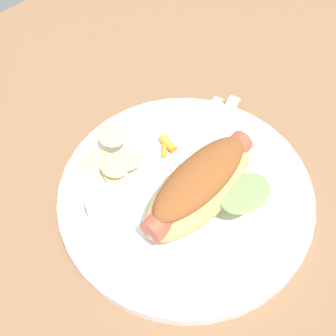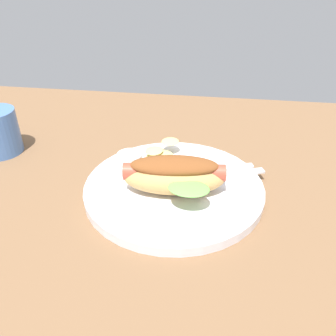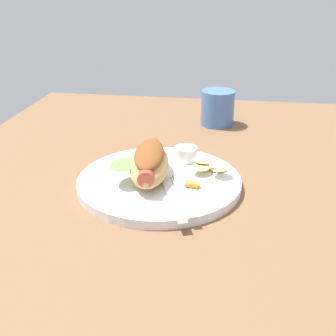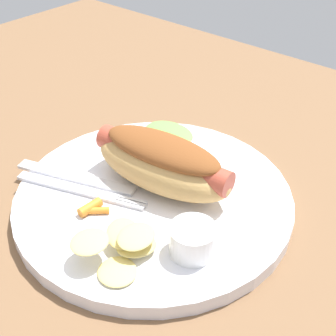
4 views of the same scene
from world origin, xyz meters
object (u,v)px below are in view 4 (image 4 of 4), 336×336
at_px(knife, 75,177).
at_px(chips_pile, 121,246).
at_px(hot_dog, 162,161).
at_px(sauce_ramekin, 193,240).
at_px(plate, 151,201).
at_px(fork, 77,190).
at_px(carrot_garnish, 92,209).

bearing_deg(knife, chips_pile, -41.14).
height_order(hot_dog, sauce_ramekin, hot_dog).
height_order(plate, chips_pile, chips_pile).
relative_size(fork, knife, 1.02).
xyz_separation_m(knife, chips_pile, (-0.12, 0.05, 0.01)).
distance_m(plate, knife, 0.09).
bearing_deg(fork, chips_pile, -39.05).
xyz_separation_m(sauce_ramekin, knife, (0.16, -0.00, -0.01)).
xyz_separation_m(hot_dog, fork, (0.06, 0.07, -0.03)).
distance_m(sauce_ramekin, carrot_garnish, 0.11).
height_order(fork, carrot_garnish, carrot_garnish).
distance_m(fork, chips_pile, 0.11).
xyz_separation_m(plate, chips_pile, (-0.04, 0.08, 0.02)).
bearing_deg(hot_dog, carrot_garnish, -112.89).
bearing_deg(sauce_ramekin, carrot_garnish, 12.30).
distance_m(chips_pile, carrot_garnish, 0.07).
bearing_deg(plate, knife, 21.85).
bearing_deg(carrot_garnish, plate, -114.85).
relative_size(hot_dog, knife, 1.18).
xyz_separation_m(hot_dog, carrot_garnish, (0.02, 0.08, -0.03)).
xyz_separation_m(plate, sauce_ramekin, (-0.08, 0.03, 0.02)).
bearing_deg(hot_dog, knife, -151.32).
bearing_deg(plate, fork, 35.61).
bearing_deg(carrot_garnish, knife, -24.49).
relative_size(sauce_ramekin, fork, 0.30).
height_order(plate, fork, fork).
height_order(hot_dog, carrot_garnish, hot_dog).
bearing_deg(plate, chips_pile, 115.24).
bearing_deg(plate, carrot_garnish, 65.15).
bearing_deg(fork, sauce_ramekin, -15.52).
bearing_deg(plate, hot_dog, -82.59).
relative_size(plate, knife, 2.07).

